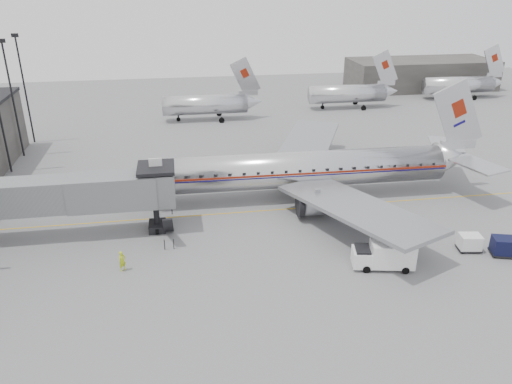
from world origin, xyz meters
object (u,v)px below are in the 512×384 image
Objects in this scene: service_van at (384,254)px; ramp_worker at (122,261)px; baggage_cart_navy at (504,246)px; airliner at (307,169)px; baggage_cart_white at (470,242)px.

ramp_worker is (-21.49, 3.04, -0.35)m from service_van.
baggage_cart_navy is at bearing 12.68° from service_van.
baggage_cart_navy is (13.84, -15.10, -2.27)m from airliner.
airliner is 18.06m from baggage_cart_white.
ramp_worker is (-18.79, -12.27, -2.27)m from airliner.
service_van reaches higher than ramp_worker.
service_van is 2.14× the size of baggage_cart_navy.
airliner reaches higher than baggage_cart_navy.
baggage_cart_white is at bearing 170.53° from baggage_cart_navy.
airliner is 7.45× the size of service_van.
airliner reaches higher than service_van.
service_van reaches higher than baggage_cart_navy.
baggage_cart_navy is at bearing -46.53° from airliner.
airliner is 20.61m from baggage_cart_navy.
baggage_cart_navy is 2.80m from baggage_cart_white.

